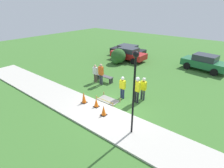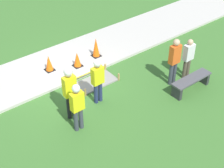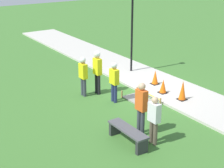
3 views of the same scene
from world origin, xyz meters
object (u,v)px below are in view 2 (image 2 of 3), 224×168
(traffic_cone_near_patch, at_px, (96,47))
(bystander_in_orange_shirt, at_px, (174,59))
(worker_trainee, at_px, (70,88))
(bystander_in_gray_shirt, at_px, (188,57))
(park_bench, at_px, (191,82))
(worker_assistant, at_px, (77,104))
(traffic_cone_far_patch, at_px, (77,59))
(traffic_cone_sidewalk_edge, at_px, (49,63))
(worker_supervisor, at_px, (98,78))

(traffic_cone_near_patch, distance_m, bystander_in_orange_shirt, 3.33)
(worker_trainee, height_order, bystander_in_gray_shirt, worker_trainee)
(park_bench, height_order, bystander_in_gray_shirt, bystander_in_gray_shirt)
(traffic_cone_near_patch, height_order, park_bench, traffic_cone_near_patch)
(worker_assistant, relative_size, bystander_in_orange_shirt, 0.93)
(traffic_cone_far_patch, distance_m, worker_trainee, 2.88)
(worker_assistant, bearing_deg, traffic_cone_far_patch, -122.77)
(traffic_cone_far_patch, bearing_deg, traffic_cone_near_patch, -171.74)
(bystander_in_orange_shirt, height_order, bystander_in_gray_shirt, bystander_in_orange_shirt)
(traffic_cone_far_patch, xyz_separation_m, bystander_in_gray_shirt, (-2.85, 2.97, 0.50))
(park_bench, bearing_deg, traffic_cone_far_patch, -56.61)
(bystander_in_orange_shirt, relative_size, bystander_in_gray_shirt, 1.14)
(worker_assistant, bearing_deg, traffic_cone_sidewalk_edge, -104.27)
(traffic_cone_near_patch, relative_size, bystander_in_gray_shirt, 0.50)
(worker_supervisor, bearing_deg, worker_trainee, 4.51)
(bystander_in_gray_shirt, bearing_deg, park_bench, 54.79)
(traffic_cone_near_patch, relative_size, worker_supervisor, 0.48)
(traffic_cone_sidewalk_edge, height_order, bystander_in_gray_shirt, bystander_in_gray_shirt)
(traffic_cone_near_patch, xyz_separation_m, traffic_cone_sidewalk_edge, (1.99, -0.27, -0.08))
(traffic_cone_far_patch, relative_size, worker_supervisor, 0.36)
(traffic_cone_far_patch, xyz_separation_m, worker_assistant, (1.82, 2.82, 0.61))
(traffic_cone_sidewalk_edge, bearing_deg, park_bench, 129.93)
(worker_assistant, xyz_separation_m, bystander_in_gray_shirt, (-4.67, 0.15, -0.10))
(park_bench, distance_m, bystander_in_orange_shirt, 1.01)
(worker_trainee, distance_m, bystander_in_orange_shirt, 3.91)
(traffic_cone_sidewalk_edge, distance_m, park_bench, 5.27)
(traffic_cone_near_patch, height_order, bystander_in_orange_shirt, bystander_in_orange_shirt)
(traffic_cone_far_patch, height_order, worker_assistant, worker_assistant)
(traffic_cone_near_patch, bearing_deg, park_bench, 110.33)
(traffic_cone_sidewalk_edge, height_order, worker_trainee, worker_trainee)
(worker_supervisor, bearing_deg, bystander_in_orange_shirt, 163.54)
(traffic_cone_far_patch, height_order, worker_supervisor, worker_supervisor)
(traffic_cone_far_patch, bearing_deg, park_bench, 123.39)
(bystander_in_orange_shirt, bearing_deg, worker_supervisor, -16.46)
(worker_assistant, bearing_deg, bystander_in_gray_shirt, 178.21)
(park_bench, height_order, worker_supervisor, worker_supervisor)
(traffic_cone_sidewalk_edge, xyz_separation_m, worker_trainee, (0.69, 2.63, 0.73))
(traffic_cone_near_patch, bearing_deg, worker_trainee, 41.36)
(traffic_cone_near_patch, distance_m, traffic_cone_sidewalk_edge, 2.01)
(park_bench, bearing_deg, bystander_in_gray_shirt, -125.21)
(worker_assistant, height_order, bystander_in_orange_shirt, bystander_in_orange_shirt)
(traffic_cone_sidewalk_edge, height_order, park_bench, traffic_cone_sidewalk_edge)
(worker_trainee, relative_size, bystander_in_gray_shirt, 1.19)
(traffic_cone_near_patch, relative_size, worker_assistant, 0.47)
(traffic_cone_near_patch, distance_m, park_bench, 4.02)
(bystander_in_gray_shirt, bearing_deg, worker_supervisor, -13.93)
(worker_assistant, bearing_deg, worker_trainee, -102.54)
(park_bench, height_order, worker_trainee, worker_trainee)
(traffic_cone_near_patch, relative_size, traffic_cone_sidewalk_edge, 1.26)
(worker_trainee, bearing_deg, bystander_in_gray_shirt, 170.49)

